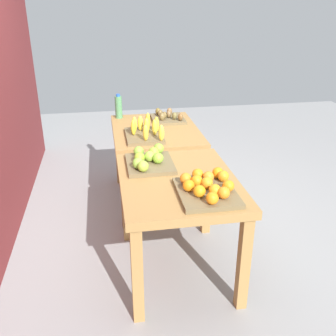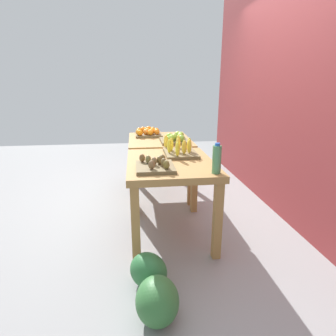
{
  "view_description": "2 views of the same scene",
  "coord_description": "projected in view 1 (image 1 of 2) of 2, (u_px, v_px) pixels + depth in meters",
  "views": [
    {
      "loc": [
        -2.92,
        0.47,
        1.9
      ],
      "look_at": [
        0.01,
        -0.03,
        0.58
      ],
      "focal_mm": 41.42,
      "sensor_mm": 36.0,
      "label": 1
    },
    {
      "loc": [
        3.03,
        -0.32,
        1.44
      ],
      "look_at": [
        0.05,
        0.04,
        0.53
      ],
      "focal_mm": 29.41,
      "sensor_mm": 36.0,
      "label": 2
    }
  ],
  "objects": [
    {
      "name": "apple_bin",
      "position": [
        149.0,
        160.0,
        2.85
      ],
      "size": [
        0.42,
        0.34,
        0.11
      ],
      "color": "brown",
      "rests_on": "display_table_left"
    },
    {
      "name": "water_bottle",
      "position": [
        119.0,
        107.0,
        3.95
      ],
      "size": [
        0.07,
        0.07,
        0.25
      ],
      "color": "#4C8C59",
      "rests_on": "display_table_right"
    },
    {
      "name": "kiwi_bin",
      "position": [
        168.0,
        118.0,
        3.9
      ],
      "size": [
        0.36,
        0.32,
        0.1
      ],
      "color": "brown",
      "rests_on": "display_table_right"
    },
    {
      "name": "ground_plane",
      "position": [
        165.0,
        228.0,
        3.47
      ],
      "size": [
        8.0,
        8.0,
        0.0
      ],
      "primitive_type": "plane",
      "color": "gray"
    },
    {
      "name": "orange_bin",
      "position": [
        207.0,
        187.0,
        2.44
      ],
      "size": [
        0.45,
        0.37,
        0.11
      ],
      "color": "brown",
      "rests_on": "display_table_left"
    },
    {
      "name": "display_table_left",
      "position": [
        178.0,
        193.0,
        2.71
      ],
      "size": [
        1.04,
        0.8,
        0.76
      ],
      "color": "#9F753F",
      "rests_on": "ground_plane"
    },
    {
      "name": "display_table_right",
      "position": [
        156.0,
        140.0,
        3.72
      ],
      "size": [
        1.04,
        0.8,
        0.76
      ],
      "color": "#9F753F",
      "rests_on": "ground_plane"
    },
    {
      "name": "watermelon_pile",
      "position": [
        164.0,
        153.0,
        4.79
      ],
      "size": [
        0.69,
        0.38,
        0.28
      ],
      "color": "#306632",
      "rests_on": "ground_plane"
    },
    {
      "name": "banana_crate",
      "position": [
        145.0,
        132.0,
        3.43
      ],
      "size": [
        0.44,
        0.32,
        0.17
      ],
      "color": "brown",
      "rests_on": "display_table_right"
    }
  ]
}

